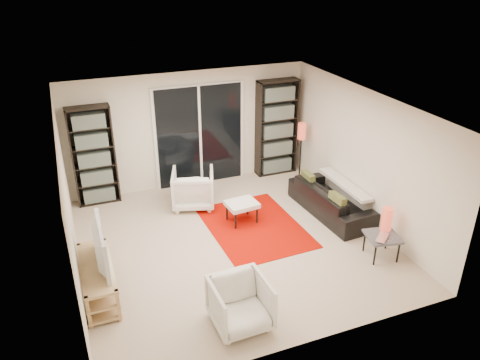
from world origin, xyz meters
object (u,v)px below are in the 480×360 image
object	(u,v)px
sofa	(331,200)
armchair_back	(193,188)
tv_stand	(98,279)
side_table	(382,238)
ottoman	(242,205)
floor_lamp	(301,137)
bookshelf_right	(277,128)
bookshelf_left	(94,156)
armchair_front	(240,304)

from	to	relation	value
sofa	armchair_back	bearing A→B (deg)	58.25
tv_stand	side_table	size ratio (longest dim) A/B	2.37
armchair_back	ottoman	xyz separation A→B (m)	(0.65, -0.93, -0.02)
ottoman	tv_stand	bearing A→B (deg)	-156.62
tv_stand	side_table	xyz separation A→B (m)	(4.35, -0.69, 0.09)
tv_stand	side_table	distance (m)	4.41
side_table	floor_lamp	size ratio (longest dim) A/B	0.46
sofa	side_table	world-z (taller)	sofa
bookshelf_right	side_table	size ratio (longest dim) A/B	3.62
bookshelf_left	side_table	world-z (taller)	bookshelf_left
bookshelf_left	floor_lamp	world-z (taller)	bookshelf_left
bookshelf_left	bookshelf_right	world-z (taller)	bookshelf_right
armchair_back	bookshelf_left	bearing A→B (deg)	-8.40
bookshelf_left	tv_stand	size ratio (longest dim) A/B	1.42
bookshelf_right	floor_lamp	distance (m)	0.62
sofa	side_table	bearing A→B (deg)	176.57
bookshelf_left	armchair_back	world-z (taller)	bookshelf_left
bookshelf_right	tv_stand	xyz separation A→B (m)	(-4.17, -2.91, -0.79)
sofa	bookshelf_right	bearing A→B (deg)	1.16
floor_lamp	ottoman	bearing A→B (deg)	-145.97
ottoman	floor_lamp	bearing A→B (deg)	34.03
bookshelf_left	tv_stand	bearing A→B (deg)	-96.21
side_table	floor_lamp	xyz separation A→B (m)	(0.15, 3.09, 0.61)
ottoman	floor_lamp	distance (m)	2.30
tv_stand	armchair_back	xyz separation A→B (m)	(2.01, 2.08, 0.10)
bookshelf_right	armchair_front	world-z (taller)	bookshelf_right
sofa	floor_lamp	world-z (taller)	floor_lamp
armchair_back	tv_stand	bearing A→B (deg)	63.45
bookshelf_left	tv_stand	distance (m)	3.01
floor_lamp	side_table	bearing A→B (deg)	-92.81
bookshelf_right	floor_lamp	world-z (taller)	bookshelf_right
sofa	floor_lamp	distance (m)	1.70
tv_stand	side_table	world-z (taller)	tv_stand
bookshelf_right	armchair_front	bearing A→B (deg)	-120.65
bookshelf_left	armchair_back	bearing A→B (deg)	-25.94
floor_lamp	tv_stand	bearing A→B (deg)	-152.00
side_table	bookshelf_right	bearing A→B (deg)	92.91
armchair_front	side_table	world-z (taller)	armchair_front
sofa	armchair_front	bearing A→B (deg)	125.08
sofa	floor_lamp	size ratio (longest dim) A/B	1.49
bookshelf_left	ottoman	xyz separation A→B (m)	(2.35, -1.75, -0.63)
tv_stand	sofa	size ratio (longest dim) A/B	0.72
bookshelf_right	bookshelf_left	bearing A→B (deg)	180.00
bookshelf_left	side_table	xyz separation A→B (m)	(4.03, -3.60, -0.62)
bookshelf_right	tv_stand	bearing A→B (deg)	-145.11
tv_stand	armchair_front	world-z (taller)	armchair_front
bookshelf_right	side_table	world-z (taller)	bookshelf_right
armchair_front	ottoman	distance (m)	2.65
armchair_front	bookshelf_right	bearing A→B (deg)	57.89
armchair_back	ottoman	distance (m)	1.13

